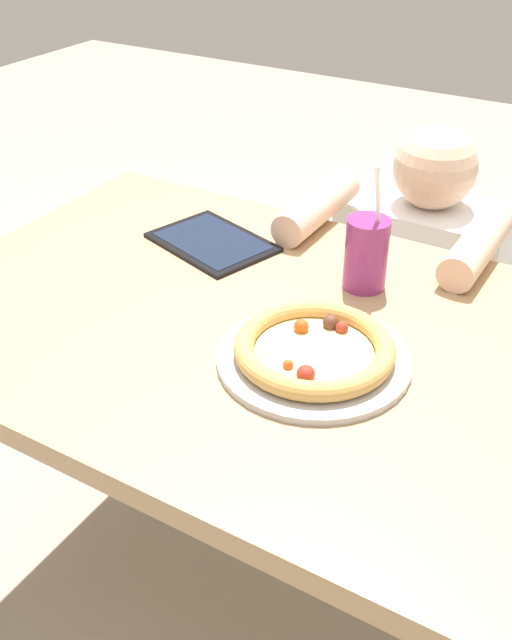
{
  "coord_description": "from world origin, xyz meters",
  "views": [
    {
      "loc": [
        0.53,
        -0.91,
        1.44
      ],
      "look_at": [
        0.01,
        -0.04,
        0.78
      ],
      "focal_mm": 41.68,
      "sensor_mm": 36.0,
      "label": 1
    }
  ],
  "objects_px": {
    "drink_cup_colored": "(366,253)",
    "tablet": "(212,242)",
    "pizza_near": "(314,352)",
    "diner_seated": "(412,325)"
  },
  "relations": [
    {
      "from": "pizza_near",
      "to": "drink_cup_colored",
      "type": "xyz_separation_m",
      "value": [
        -0.03,
        0.26,
        0.05
      ]
    },
    {
      "from": "pizza_near",
      "to": "tablet",
      "type": "xyz_separation_m",
      "value": [
        -0.36,
        0.25,
        -0.02
      ]
    },
    {
      "from": "drink_cup_colored",
      "to": "pizza_near",
      "type": "bearing_deg",
      "value": -83.61
    },
    {
      "from": "pizza_near",
      "to": "diner_seated",
      "type": "xyz_separation_m",
      "value": [
        -0.05,
        0.68,
        -0.35
      ]
    },
    {
      "from": "pizza_near",
      "to": "diner_seated",
      "type": "distance_m",
      "value": 0.76
    },
    {
      "from": "pizza_near",
      "to": "drink_cup_colored",
      "type": "distance_m",
      "value": 0.26
    },
    {
      "from": "drink_cup_colored",
      "to": "tablet",
      "type": "xyz_separation_m",
      "value": [
        -0.33,
        -0.0,
        -0.06
      ]
    },
    {
      "from": "pizza_near",
      "to": "drink_cup_colored",
      "type": "height_order",
      "value": "drink_cup_colored"
    },
    {
      "from": "pizza_near",
      "to": "diner_seated",
      "type": "bearing_deg",
      "value": 94.42
    },
    {
      "from": "diner_seated",
      "to": "pizza_near",
      "type": "bearing_deg",
      "value": -85.58
    }
  ]
}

